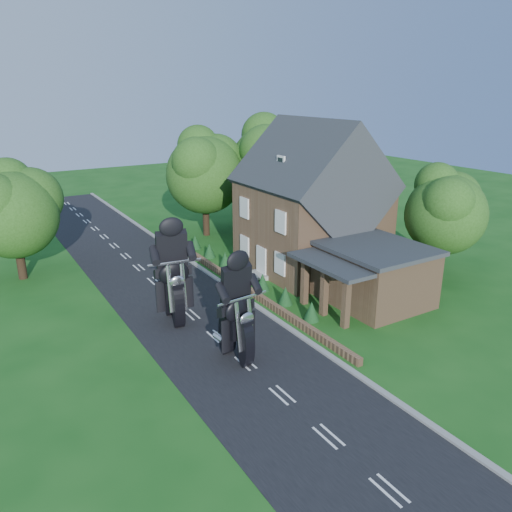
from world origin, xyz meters
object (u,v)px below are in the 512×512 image
garden_wall (241,285)px  motorcycle_follow (175,306)px  annex (373,273)px  house (312,206)px  motorcycle_lead (237,344)px

garden_wall → motorcycle_follow: (-5.37, -2.26, 0.68)m
annex → motorcycle_follow: (-10.94, 3.54, -0.89)m
garden_wall → annex: size_ratio=3.12×
house → garden_wall: bearing=-170.8°
house → annex: house is taller
motorcycle_lead → motorcycle_follow: motorcycle_follow is taller
motorcycle_lead → annex: bearing=-176.0°
garden_wall → annex: bearing=-46.2°
garden_wall → motorcycle_follow: motorcycle_follow is taller
annex → motorcycle_follow: annex is taller
motorcycle_lead → motorcycle_follow: (-0.87, 5.27, 0.07)m
garden_wall → motorcycle_follow: size_ratio=11.69×
house → annex: 7.30m
garden_wall → annex: annex is taller
motorcycle_lead → motorcycle_follow: size_ratio=0.92×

